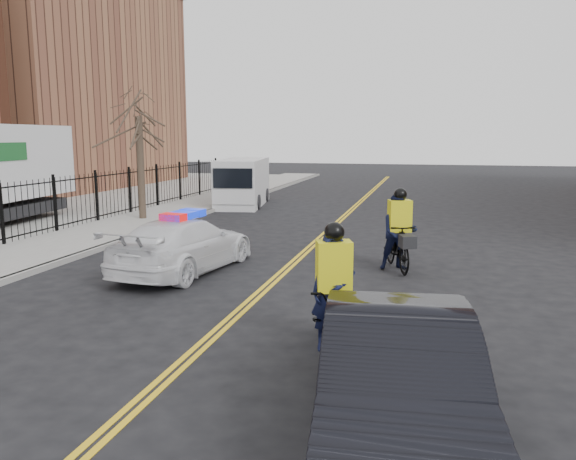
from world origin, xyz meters
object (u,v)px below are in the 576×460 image
at_px(cargo_van, 242,183).
at_px(cyclist_near, 333,306).
at_px(dark_sedan, 398,384).
at_px(police_cruiser, 184,245).
at_px(cyclist_far, 399,238).

relative_size(cargo_van, cyclist_near, 2.53).
bearing_deg(dark_sedan, police_cruiser, 122.48).
xyz_separation_m(dark_sedan, cargo_van, (-8.74, 20.41, 0.34)).
bearing_deg(cargo_van, dark_sedan, -76.20).
bearing_deg(police_cruiser, cargo_van, -70.16).
distance_m(dark_sedan, cargo_van, 22.21).
xyz_separation_m(cargo_van, cyclist_far, (8.27, -11.88, -0.28)).
height_order(police_cruiser, cargo_van, cargo_van).
distance_m(dark_sedan, cyclist_near, 2.98).
bearing_deg(dark_sedan, cyclist_near, 106.47).
height_order(dark_sedan, cyclist_far, cyclist_far).
xyz_separation_m(cargo_van, cyclist_near, (7.57, -17.67, -0.39)).
height_order(police_cruiser, cyclist_far, cyclist_far).
relative_size(police_cruiser, cyclist_far, 2.28).
bearing_deg(cyclist_near, police_cruiser, 117.56).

